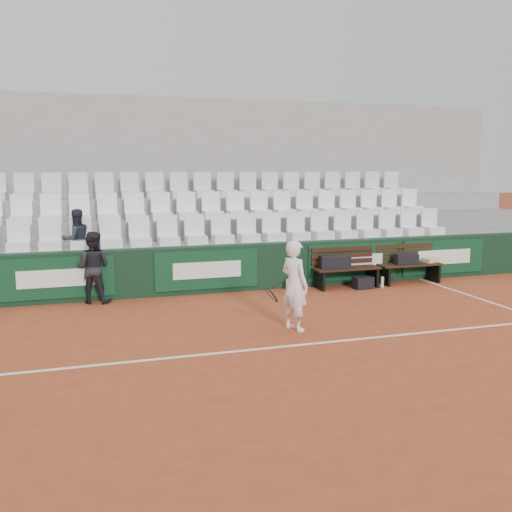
% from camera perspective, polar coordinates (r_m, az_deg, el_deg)
% --- Properties ---
extents(ground, '(80.00, 80.00, 0.00)m').
position_cam_1_polar(ground, '(8.62, 2.05, -9.13)').
color(ground, '#A34524').
rests_on(ground, ground).
extents(court_baseline, '(18.00, 0.06, 0.01)m').
position_cam_1_polar(court_baseline, '(8.62, 2.05, -9.10)').
color(court_baseline, white).
rests_on(court_baseline, ground).
extents(back_barrier, '(18.00, 0.34, 1.00)m').
position_cam_1_polar(back_barrier, '(12.24, -3.85, -1.27)').
color(back_barrier, black).
rests_on(back_barrier, ground).
extents(grandstand_tier_front, '(18.00, 0.95, 1.00)m').
position_cam_1_polar(grandstand_tier_front, '(12.83, -4.81, -0.81)').
color(grandstand_tier_front, gray).
rests_on(grandstand_tier_front, ground).
extents(grandstand_tier_mid, '(18.00, 0.95, 1.45)m').
position_cam_1_polar(grandstand_tier_mid, '(13.71, -5.69, 0.77)').
color(grandstand_tier_mid, gray).
rests_on(grandstand_tier_mid, ground).
extents(grandstand_tier_back, '(18.00, 0.95, 1.90)m').
position_cam_1_polar(grandstand_tier_back, '(14.61, -6.46, 2.15)').
color(grandstand_tier_back, '#969794').
rests_on(grandstand_tier_back, ground).
extents(grandstand_rear_wall, '(18.00, 0.30, 4.40)m').
position_cam_1_polar(grandstand_rear_wall, '(15.13, -7.00, 7.12)').
color(grandstand_rear_wall, '#999A97').
rests_on(grandstand_rear_wall, ground).
extents(seat_row_front, '(11.90, 0.44, 0.63)m').
position_cam_1_polar(seat_row_front, '(12.55, -4.69, 2.73)').
color(seat_row_front, white).
rests_on(seat_row_front, grandstand_tier_front).
extents(seat_row_mid, '(11.90, 0.44, 0.63)m').
position_cam_1_polar(seat_row_mid, '(13.43, -5.61, 5.06)').
color(seat_row_mid, white).
rests_on(seat_row_mid, grandstand_tier_mid).
extents(seat_row_back, '(11.90, 0.44, 0.63)m').
position_cam_1_polar(seat_row_back, '(14.34, -6.42, 7.09)').
color(seat_row_back, silver).
rests_on(seat_row_back, grandstand_tier_back).
extents(bench_left, '(1.50, 0.56, 0.45)m').
position_cam_1_polar(bench_left, '(12.82, 9.03, -2.14)').
color(bench_left, black).
rests_on(bench_left, ground).
extents(bench_right, '(1.50, 0.56, 0.45)m').
position_cam_1_polar(bench_right, '(13.64, 15.06, -1.68)').
color(bench_right, '#301D0E').
rests_on(bench_right, ground).
extents(sports_bag_left, '(0.69, 0.41, 0.28)m').
position_cam_1_polar(sports_bag_left, '(12.63, 7.92, -0.61)').
color(sports_bag_left, black).
rests_on(sports_bag_left, bench_left).
extents(sports_bag_right, '(0.54, 0.29, 0.24)m').
position_cam_1_polar(sports_bag_right, '(13.49, 14.80, -0.29)').
color(sports_bag_right, black).
rests_on(sports_bag_right, bench_right).
extents(towel, '(0.39, 0.33, 0.09)m').
position_cam_1_polar(towel, '(13.95, 17.01, -0.40)').
color(towel, '#D1BF87').
rests_on(towel, bench_right).
extents(sports_bag_ground, '(0.45, 0.30, 0.26)m').
position_cam_1_polar(sports_bag_ground, '(12.79, 10.65, -2.65)').
color(sports_bag_ground, black).
rests_on(sports_bag_ground, ground).
extents(water_bottle_near, '(0.07, 0.07, 0.25)m').
position_cam_1_polar(water_bottle_near, '(12.41, 3.19, -2.89)').
color(water_bottle_near, silver).
rests_on(water_bottle_near, ground).
extents(water_bottle_far, '(0.07, 0.07, 0.25)m').
position_cam_1_polar(water_bottle_far, '(12.94, 12.51, -2.59)').
color(water_bottle_far, '#B0C2C8').
rests_on(water_bottle_far, ground).
extents(tennis_player, '(0.77, 0.64, 1.49)m').
position_cam_1_polar(tennis_player, '(9.35, 3.85, -2.95)').
color(tennis_player, white).
rests_on(tennis_player, ground).
extents(ball_kid, '(0.84, 0.75, 1.42)m').
position_cam_1_polar(ball_kid, '(11.63, -15.99, -1.09)').
color(ball_kid, black).
rests_on(ball_kid, ground).
extents(spectator_c, '(0.73, 0.65, 1.26)m').
position_cam_1_polar(spectator_c, '(12.26, -17.60, 3.67)').
color(spectator_c, '#202730').
rests_on(spectator_c, grandstand_tier_front).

